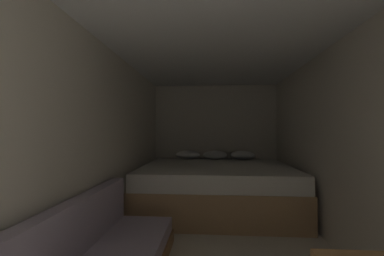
% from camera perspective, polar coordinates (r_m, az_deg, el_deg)
% --- Properties ---
extents(wall_back, '(2.51, 0.05, 2.15)m').
position_cam_1_polar(wall_back, '(5.03, 5.24, -2.49)').
color(wall_back, beige).
rests_on(wall_back, ground).
extents(wall_left, '(0.05, 5.29, 2.15)m').
position_cam_1_polar(wall_left, '(2.63, -21.63, -4.06)').
color(wall_left, beige).
rests_on(wall_left, ground).
extents(wall_right, '(0.05, 5.29, 2.15)m').
position_cam_1_polar(wall_right, '(2.70, 33.41, -3.89)').
color(wall_right, beige).
rests_on(wall_right, ground).
extents(ceiling_slab, '(2.51, 5.29, 0.05)m').
position_cam_1_polar(ceiling_slab, '(2.54, 6.29, 21.06)').
color(ceiling_slab, white).
rests_on(ceiling_slab, wall_left).
extents(bed, '(2.29, 1.97, 0.86)m').
position_cam_1_polar(bed, '(4.08, 5.51, -13.09)').
color(bed, tan).
rests_on(bed, ground).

